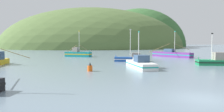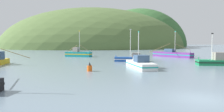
{
  "view_description": "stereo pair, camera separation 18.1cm",
  "coord_description": "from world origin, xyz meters",
  "px_view_note": "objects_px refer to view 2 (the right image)",
  "views": [
    {
      "loc": [
        -10.1,
        -12.91,
        4.08
      ],
      "look_at": [
        0.37,
        26.67,
        1.4
      ],
      "focal_mm": 33.9,
      "sensor_mm": 36.0,
      "label": 1
    },
    {
      "loc": [
        -9.92,
        -12.96,
        4.08
      ],
      "look_at": [
        0.37,
        26.67,
        1.4
      ],
      "focal_mm": 33.9,
      "sensor_mm": 36.0,
      "label": 2
    }
  ],
  "objects_px": {
    "fishing_boat_white": "(140,64)",
    "fishing_boat_teal": "(78,54)",
    "fishing_boat_purple": "(172,54)",
    "channel_buoy": "(90,68)",
    "fishing_boat_blue": "(132,59)",
    "fishing_boat_green": "(216,61)"
  },
  "relations": [
    {
      "from": "fishing_boat_teal",
      "to": "channel_buoy",
      "type": "distance_m",
      "value": 30.35
    },
    {
      "from": "fishing_boat_green",
      "to": "channel_buoy",
      "type": "height_order",
      "value": "fishing_boat_green"
    },
    {
      "from": "fishing_boat_blue",
      "to": "fishing_boat_teal",
      "type": "height_order",
      "value": "fishing_boat_teal"
    },
    {
      "from": "fishing_boat_teal",
      "to": "fishing_boat_green",
      "type": "bearing_deg",
      "value": -21.86
    },
    {
      "from": "fishing_boat_purple",
      "to": "fishing_boat_blue",
      "type": "bearing_deg",
      "value": -83.98
    },
    {
      "from": "fishing_boat_white",
      "to": "fishing_boat_teal",
      "type": "relative_size",
      "value": 0.81
    },
    {
      "from": "fishing_boat_blue",
      "to": "channel_buoy",
      "type": "relative_size",
      "value": 5.7
    },
    {
      "from": "fishing_boat_blue",
      "to": "channel_buoy",
      "type": "height_order",
      "value": "fishing_boat_blue"
    },
    {
      "from": "fishing_boat_purple",
      "to": "fishing_boat_teal",
      "type": "height_order",
      "value": "fishing_boat_teal"
    },
    {
      "from": "fishing_boat_blue",
      "to": "channel_buoy",
      "type": "xyz_separation_m",
      "value": [
        -10.98,
        -12.98,
        -0.08
      ]
    },
    {
      "from": "fishing_boat_white",
      "to": "channel_buoy",
      "type": "distance_m",
      "value": 8.47
    },
    {
      "from": "fishing_boat_white",
      "to": "fishing_boat_blue",
      "type": "height_order",
      "value": "fishing_boat_blue"
    },
    {
      "from": "fishing_boat_purple",
      "to": "fishing_boat_teal",
      "type": "bearing_deg",
      "value": -133.52
    },
    {
      "from": "fishing_boat_white",
      "to": "fishing_boat_purple",
      "type": "distance_m",
      "value": 27.63
    },
    {
      "from": "fishing_boat_purple",
      "to": "channel_buoy",
      "type": "height_order",
      "value": "fishing_boat_purple"
    },
    {
      "from": "fishing_boat_green",
      "to": "fishing_boat_purple",
      "type": "distance_m",
      "value": 20.9
    },
    {
      "from": "fishing_boat_teal",
      "to": "fishing_boat_white",
      "type": "bearing_deg",
      "value": -45.47
    },
    {
      "from": "fishing_boat_purple",
      "to": "fishing_boat_blue",
      "type": "height_order",
      "value": "fishing_boat_purple"
    },
    {
      "from": "fishing_boat_white",
      "to": "channel_buoy",
      "type": "height_order",
      "value": "fishing_boat_white"
    },
    {
      "from": "fishing_boat_green",
      "to": "fishing_boat_blue",
      "type": "bearing_deg",
      "value": -21.91
    },
    {
      "from": "fishing_boat_purple",
      "to": "channel_buoy",
      "type": "distance_m",
      "value": 34.64
    },
    {
      "from": "fishing_boat_green",
      "to": "fishing_boat_teal",
      "type": "distance_m",
      "value": 35.57
    }
  ]
}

